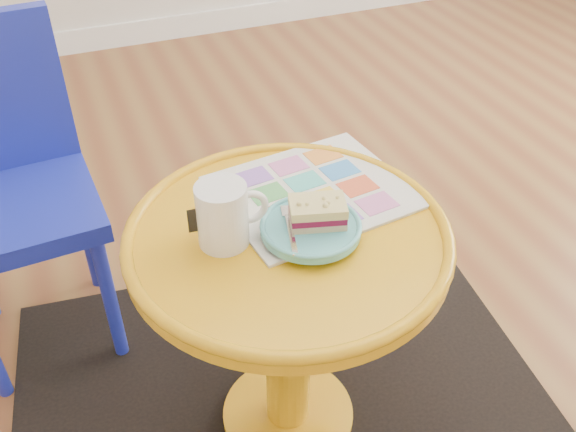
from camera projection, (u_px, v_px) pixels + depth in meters
name	position (u px, v px, depth m)	size (l,w,h in m)	color
floor	(452.00, 244.00, 2.08)	(4.00, 4.00, 0.00)	brown
room_walls	(92.00, 140.00, 2.48)	(4.00, 4.00, 4.00)	silver
rug	(288.00, 416.00, 1.57)	(1.30, 1.10, 0.01)	black
side_table	(288.00, 295.00, 1.31)	(0.62, 0.62, 0.59)	orange
chair	(7.00, 177.00, 1.54)	(0.40, 0.40, 0.85)	#1A26AE
newspaper	(313.00, 191.00, 1.31)	(0.37, 0.32, 0.01)	silver
mug	(224.00, 213.00, 1.15)	(0.13, 0.09, 0.12)	white
plate	(311.00, 228.00, 1.19)	(0.19, 0.19, 0.02)	#56B4B7
cake_slice	(318.00, 212.00, 1.18)	(0.12, 0.09, 0.05)	#D3BC8C
fork	(290.00, 228.00, 1.17)	(0.05, 0.14, 0.00)	silver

